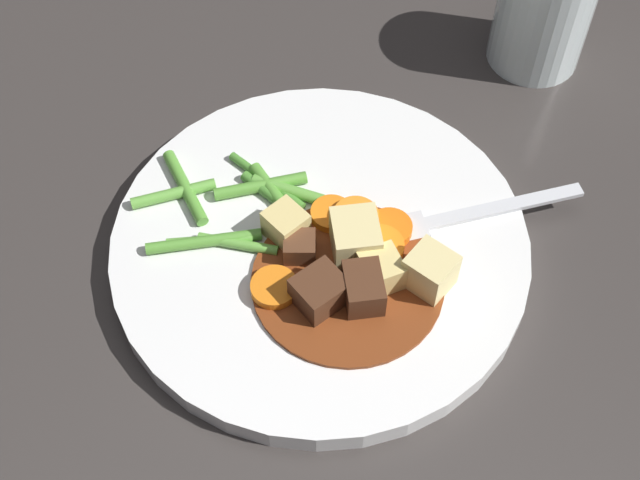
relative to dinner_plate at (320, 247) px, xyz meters
The scene contains 27 objects.
ground_plane 0.01m from the dinner_plate, ahead, with size 3.00×3.00×0.00m, color #383330.
dinner_plate is the anchor object (origin of this frame).
stew_sauce 0.04m from the dinner_plate, 15.89° to the right, with size 0.13×0.13×0.00m, color brown.
carrot_slice_0 0.05m from the dinner_plate, 51.60° to the left, with size 0.03×0.03×0.01m, color orange.
carrot_slice_1 0.04m from the dinner_plate, 30.01° to the left, with size 0.03×0.03×0.01m, color orange.
carrot_slice_2 0.02m from the dinner_plate, 111.83° to the left, with size 0.03×0.03×0.01m, color orange.
carrot_slice_3 0.05m from the dinner_plate, 79.65° to the right, with size 0.03×0.03×0.01m, color orange.
carrot_slice_4 0.03m from the dinner_plate, 72.09° to the left, with size 0.03×0.03×0.01m, color orange.
potato_chunk_0 0.03m from the dinner_plate, 24.64° to the left, with size 0.03×0.03×0.03m, color #EAD68C.
potato_chunk_1 0.06m from the dinner_plate, ahead, with size 0.03×0.02×0.02m, color #E5CC7A.
potato_chunk_2 0.08m from the dinner_plate, 19.37° to the left, with size 0.03×0.03×0.03m, color #EAD68C.
potato_chunk_3 0.03m from the dinner_plate, 144.48° to the right, with size 0.02×0.02×0.02m, color #E5CC7A.
meat_chunk_0 0.05m from the dinner_plate, 44.26° to the right, with size 0.03×0.03×0.02m, color #4C2B19.
meat_chunk_1 0.03m from the dinner_plate, 95.22° to the right, with size 0.02×0.02×0.02m, color #56331E.
meat_chunk_2 0.06m from the dinner_plate, 13.69° to the right, with size 0.03×0.02×0.03m, color #4C2B19.
green_bean_0 0.04m from the dinner_plate, 154.50° to the left, with size 0.01×0.01×0.07m, color #66AD42.
green_bean_1 0.06m from the dinner_plate, behind, with size 0.01×0.01×0.07m, color #599E38.
green_bean_2 0.10m from the dinner_plate, 157.99° to the right, with size 0.01×0.01×0.07m, color #599E38.
green_bean_3 0.08m from the dinner_plate, 131.13° to the right, with size 0.01×0.01×0.08m, color #599E38.
green_bean_4 0.11m from the dinner_plate, 153.69° to the right, with size 0.01×0.01×0.06m, color #66AD42.
green_bean_5 0.04m from the dinner_plate, behind, with size 0.01×0.01×0.08m, color #599E38.
green_bean_6 0.08m from the dinner_plate, 131.77° to the right, with size 0.01×0.01×0.06m, color #66AD42.
green_bean_7 0.05m from the dinner_plate, behind, with size 0.01×0.01×0.06m, color #4C8E33.
green_bean_8 0.06m from the dinner_plate, 128.10° to the right, with size 0.01×0.01×0.05m, color #66AD42.
green_bean_9 0.06m from the dinner_plate, behind, with size 0.01×0.01×0.07m, color #4C8E33.
fork 0.10m from the dinner_plate, 56.60° to the left, with size 0.10×0.16×0.00m.
water_glass 0.27m from the dinner_plate, 94.40° to the left, with size 0.07×0.07×0.10m, color silver.
Camera 1 is at (0.24, -0.23, 0.50)m, focal length 48.50 mm.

